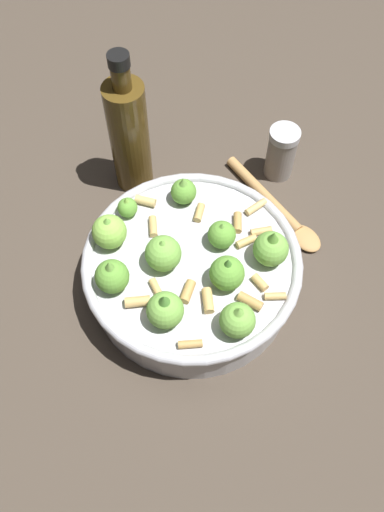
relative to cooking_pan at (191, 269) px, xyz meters
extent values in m
plane|color=#42382D|center=(0.00, 0.00, -0.05)|extent=(2.40, 2.40, 0.00)
cylinder|color=#B7B7BC|center=(0.00, 0.00, -0.01)|extent=(0.27, 0.27, 0.07)
torus|color=#B7B7BC|center=(0.00, 0.00, 0.02)|extent=(0.29, 0.29, 0.01)
sphere|color=#609E38|center=(-0.08, 0.09, 0.03)|extent=(0.03, 0.03, 0.03)
cone|color=#8CC64C|center=(-0.08, 0.09, 0.05)|extent=(0.01, 0.01, 0.01)
sphere|color=#75B247|center=(0.10, -0.01, 0.04)|extent=(0.05, 0.05, 0.05)
cone|color=#609E38|center=(0.10, -0.01, 0.07)|extent=(0.02, 0.02, 0.02)
sphere|color=#75B247|center=(0.04, -0.10, 0.04)|extent=(0.04, 0.04, 0.04)
cone|color=#75B247|center=(0.04, -0.10, 0.06)|extent=(0.02, 0.02, 0.02)
sphere|color=#75B247|center=(-0.04, 0.00, 0.04)|extent=(0.05, 0.05, 0.05)
cone|color=#75B247|center=(-0.04, 0.00, 0.07)|extent=(0.02, 0.02, 0.01)
sphere|color=#8CC64C|center=(-0.10, 0.04, 0.04)|extent=(0.05, 0.05, 0.05)
cone|color=#75B247|center=(-0.10, 0.04, 0.07)|extent=(0.02, 0.02, 0.02)
sphere|color=#609E38|center=(0.00, 0.10, 0.04)|extent=(0.04, 0.04, 0.04)
cone|color=#75B247|center=(0.00, 0.10, 0.06)|extent=(0.02, 0.02, 0.02)
sphere|color=#609E38|center=(-0.10, -0.02, 0.04)|extent=(0.04, 0.04, 0.04)
cone|color=#75B247|center=(-0.10, -0.02, 0.07)|extent=(0.02, 0.02, 0.02)
sphere|color=#609E38|center=(0.04, 0.02, 0.04)|extent=(0.04, 0.04, 0.04)
cone|color=#75B247|center=(0.04, 0.02, 0.06)|extent=(0.02, 0.02, 0.01)
sphere|color=#609E38|center=(0.04, -0.03, 0.04)|extent=(0.04, 0.04, 0.04)
cone|color=#4C8933|center=(0.04, -0.03, 0.07)|extent=(0.02, 0.02, 0.02)
sphere|color=#75B247|center=(-0.04, -0.08, 0.04)|extent=(0.05, 0.05, 0.05)
cone|color=#4C8933|center=(-0.04, -0.08, 0.07)|extent=(0.02, 0.02, 0.02)
cylinder|color=tan|center=(-0.01, -0.11, 0.03)|extent=(0.03, 0.01, 0.01)
cylinder|color=tan|center=(0.02, 0.07, 0.03)|extent=(0.02, 0.03, 0.01)
cylinder|color=tan|center=(-0.04, 0.06, 0.03)|extent=(0.01, 0.03, 0.01)
cylinder|color=tan|center=(-0.01, -0.05, 0.03)|extent=(0.02, 0.03, 0.01)
cylinder|color=tan|center=(0.06, -0.07, 0.03)|extent=(0.03, 0.03, 0.01)
cylinder|color=tan|center=(-0.07, -0.05, 0.03)|extent=(0.03, 0.01, 0.01)
cylinder|color=tan|center=(0.07, 0.05, 0.03)|extent=(0.02, 0.03, 0.01)
cylinder|color=tan|center=(-0.05, 0.10, 0.03)|extent=(0.03, 0.02, 0.01)
cylinder|color=tan|center=(0.01, -0.06, 0.03)|extent=(0.01, 0.03, 0.01)
cylinder|color=tan|center=(-0.05, -0.04, 0.03)|extent=(0.02, 0.03, 0.01)
cylinder|color=tan|center=(0.08, -0.04, 0.03)|extent=(0.02, 0.03, 0.01)
cylinder|color=tan|center=(0.07, 0.02, 0.03)|extent=(0.03, 0.02, 0.01)
cylinder|color=tan|center=(0.10, 0.07, 0.03)|extent=(0.03, 0.03, 0.01)
cylinder|color=tan|center=(0.10, 0.03, 0.03)|extent=(0.03, 0.01, 0.01)
cylinder|color=tan|center=(0.10, -0.06, 0.03)|extent=(0.03, 0.01, 0.01)
cylinder|color=gray|center=(0.16, 0.19, -0.01)|extent=(0.04, 0.04, 0.08)
cylinder|color=silver|center=(0.16, 0.19, 0.04)|extent=(0.05, 0.05, 0.01)
cylinder|color=#4C3814|center=(-0.07, 0.20, 0.05)|extent=(0.06, 0.06, 0.18)
cylinder|color=#4C3814|center=(-0.07, 0.20, 0.15)|extent=(0.03, 0.03, 0.04)
cylinder|color=black|center=(-0.07, 0.20, 0.18)|extent=(0.03, 0.03, 0.02)
cylinder|color=#B2844C|center=(0.13, 0.14, -0.04)|extent=(0.09, 0.15, 0.02)
ellipsoid|color=#B2844C|center=(0.17, 0.05, -0.04)|extent=(0.06, 0.06, 0.01)
camera|label=1|loc=(-0.04, -0.35, 0.61)|focal=37.67mm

